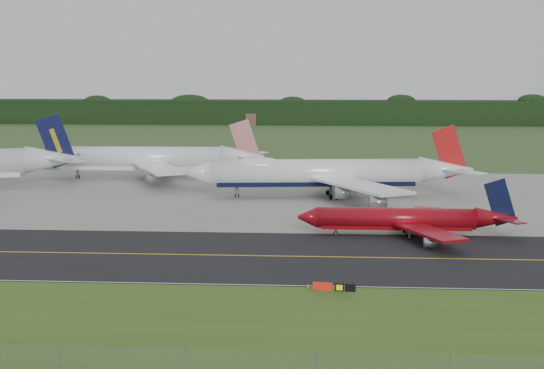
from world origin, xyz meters
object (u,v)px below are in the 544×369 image
Objects in this scene: jet_ba_747 at (326,173)px; jet_red_737 at (408,220)px; taxiway_sign at (334,287)px; jet_star_tail at (151,159)px.

jet_ba_747 is 39.91m from jet_red_737.
taxiway_sign is at bearing -109.98° from jet_red_737.
taxiway_sign is at bearing -89.63° from jet_ba_747.
taxiway_sign is at bearing -65.60° from jet_star_tail.
jet_red_737 reaches higher than taxiway_sign.
taxiway_sign is (0.47, -73.09, -4.14)m from jet_ba_747.
jet_star_tail is 11.10× the size of taxiway_sign.
jet_ba_747 reaches higher than jet_red_737.
jet_star_tail reaches higher than jet_red_737.
jet_star_tail is (-44.09, 25.12, -0.26)m from jet_ba_747.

